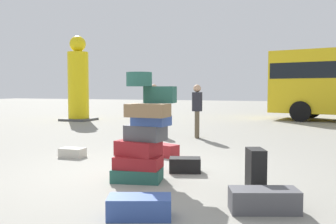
{
  "coord_description": "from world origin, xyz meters",
  "views": [
    {
      "loc": [
        2.5,
        -5.3,
        1.41
      ],
      "look_at": [
        0.13,
        1.07,
        0.99
      ],
      "focal_mm": 38.8,
      "sensor_mm": 36.0,
      "label": 1
    }
  ],
  "objects": [
    {
      "name": "suitcase_cream_white_trunk",
      "position": [
        -1.98,
        1.02,
        0.1
      ],
      "size": [
        0.52,
        0.32,
        0.19
      ],
      "primitive_type": "cube",
      "rotation": [
        0.0,
        0.0,
        0.04
      ],
      "color": "beige",
      "rests_on": "ground"
    },
    {
      "name": "suitcase_charcoal_right_side",
      "position": [
        2.1,
        -1.06,
        0.13
      ],
      "size": [
        0.85,
        0.59,
        0.27
      ],
      "primitive_type": "cube",
      "rotation": [
        0.0,
        0.0,
        0.35
      ],
      "color": "#4C4C51",
      "rests_on": "ground"
    },
    {
      "name": "person_bearded_onlooker",
      "position": [
        -0.37,
        4.84,
        0.92
      ],
      "size": [
        0.3,
        0.33,
        1.55
      ],
      "rotation": [
        0.0,
        0.0,
        -1.21
      ],
      "color": "brown",
      "rests_on": "ground"
    },
    {
      "name": "suitcase_maroon_foreground_far",
      "position": [
        -0.18,
        1.75,
        0.13
      ],
      "size": [
        0.6,
        0.48,
        0.26
      ],
      "primitive_type": "cube",
      "rotation": [
        0.0,
        0.0,
        -0.4
      ],
      "color": "maroon",
      "rests_on": "ground"
    },
    {
      "name": "suitcase_navy_foreground_near",
      "position": [
        0.84,
        -1.74,
        0.12
      ],
      "size": [
        0.77,
        0.56,
        0.24
      ],
      "primitive_type": "cube",
      "rotation": [
        0.0,
        0.0,
        0.36
      ],
      "color": "#334F99",
      "rests_on": "ground"
    },
    {
      "name": "ground_plane",
      "position": [
        0.0,
        0.0,
        0.0
      ],
      "size": [
        80.0,
        80.0,
        0.0
      ],
      "primitive_type": "plane",
      "color": "gray"
    },
    {
      "name": "person_tourist_with_camera",
      "position": [
        -1.93,
        5.29,
        0.94
      ],
      "size": [
        0.3,
        0.3,
        1.58
      ],
      "rotation": [
        0.0,
        0.0,
        -0.86
      ],
      "color": "black",
      "rests_on": "ground"
    },
    {
      "name": "suitcase_tower",
      "position": [
        0.22,
        -0.25,
        0.69
      ],
      "size": [
        0.96,
        0.76,
        1.67
      ],
      "color": "#26594C",
      "rests_on": "ground"
    },
    {
      "name": "yellow_dummy_statue",
      "position": [
        -7.04,
        8.69,
        1.69
      ],
      "size": [
        1.3,
        1.3,
        3.81
      ],
      "color": "yellow",
      "rests_on": "ground"
    },
    {
      "name": "suitcase_black_upright_blue",
      "position": [
        1.94,
        -0.51,
        0.32
      ],
      "size": [
        0.32,
        0.4,
        0.64
      ],
      "primitive_type": "cube",
      "rotation": [
        0.0,
        0.0,
        0.37
      ],
      "color": "black",
      "rests_on": "ground"
    },
    {
      "name": "suitcase_black_left_side",
      "position": [
        0.64,
        0.53,
        0.12
      ],
      "size": [
        0.59,
        0.45,
        0.25
      ],
      "primitive_type": "cube",
      "rotation": [
        0.0,
        0.0,
        0.3
      ],
      "color": "black",
      "rests_on": "ground"
    }
  ]
}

